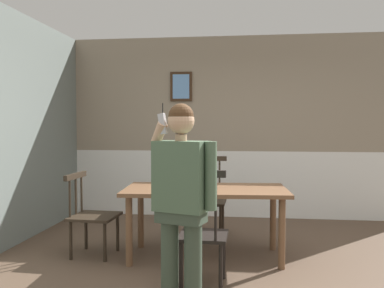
% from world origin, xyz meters
% --- Properties ---
extents(ground_plane, '(6.23, 6.23, 0.00)m').
position_xyz_m(ground_plane, '(0.00, 0.00, 0.00)').
color(ground_plane, brown).
extents(room_back_partition, '(5.29, 0.17, 2.80)m').
position_xyz_m(room_back_partition, '(-0.00, 2.84, 1.35)').
color(room_back_partition, gray).
rests_on(room_back_partition, ground_plane).
extents(dining_table, '(1.78, 0.96, 0.75)m').
position_xyz_m(dining_table, '(-0.31, 0.77, 0.66)').
color(dining_table, brown).
rests_on(dining_table, ground_plane).
extents(chair_near_window, '(0.50, 0.50, 0.90)m').
position_xyz_m(chair_near_window, '(-1.56, 0.69, 0.45)').
color(chair_near_window, '#2D2319').
rests_on(chair_near_window, ground_plane).
extents(chair_by_doorway, '(0.44, 0.44, 1.06)m').
position_xyz_m(chair_by_doorway, '(-0.26, -0.05, 0.49)').
color(chair_by_doorway, black).
rests_on(chair_by_doorway, ground_plane).
extents(chair_at_table_head, '(0.48, 0.48, 1.02)m').
position_xyz_m(chair_at_table_head, '(-0.35, 1.58, 0.49)').
color(chair_at_table_head, '#2D2319').
rests_on(chair_at_table_head, ground_plane).
extents(person_figure, '(0.55, 0.34, 1.60)m').
position_xyz_m(person_figure, '(-0.38, -0.49, 0.91)').
color(person_figure, '#3A493A').
rests_on(person_figure, ground_plane).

